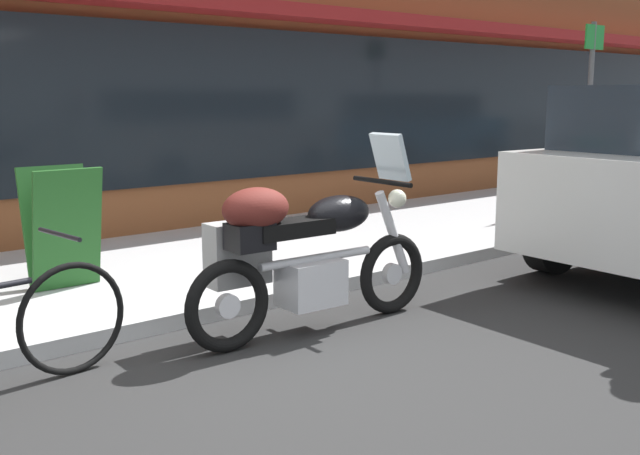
% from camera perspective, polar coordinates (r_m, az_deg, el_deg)
% --- Properties ---
extents(ground_plane, '(80.00, 80.00, 0.00)m').
position_cam_1_polar(ground_plane, '(4.54, -3.14, -11.38)').
color(ground_plane, '#292929').
extents(sidewalk_curb, '(30.00, 3.02, 0.12)m').
position_cam_1_polar(sidewalk_curb, '(13.13, 21.90, 2.40)').
color(sidewalk_curb, '#B2B2B2').
rests_on(sidewalk_curb, ground_plane).
extents(touring_motorcycle, '(2.08, 0.73, 1.39)m').
position_cam_1_polar(touring_motorcycle, '(5.17, -1.66, -1.76)').
color(touring_motorcycle, black).
rests_on(touring_motorcycle, ground_plane).
extents(sandwich_board_sign, '(0.55, 0.42, 0.97)m').
position_cam_1_polar(sandwich_board_sign, '(6.33, -19.16, 0.00)').
color(sandwich_board_sign, '#1E511E').
rests_on(sandwich_board_sign, sidewalk_curb).
extents(parking_sign_pole, '(0.44, 0.07, 2.50)m').
position_cam_1_polar(parking_sign_pole, '(10.86, 19.98, 9.21)').
color(parking_sign_pole, '#59595B').
rests_on(parking_sign_pole, sidewalk_curb).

